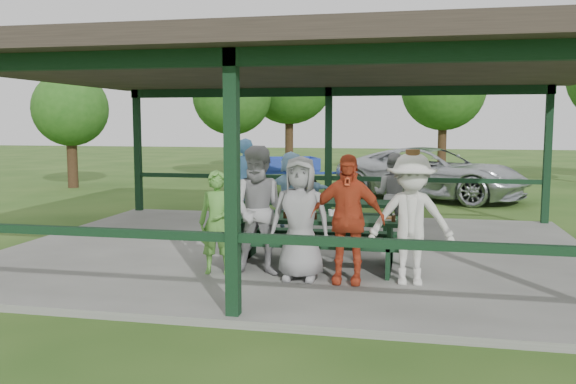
% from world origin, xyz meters
% --- Properties ---
extents(ground, '(90.00, 90.00, 0.00)m').
position_xyz_m(ground, '(0.00, 0.00, 0.00)').
color(ground, '#274A17').
rests_on(ground, ground).
extents(concrete_slab, '(10.00, 8.00, 0.10)m').
position_xyz_m(concrete_slab, '(0.00, 0.00, 0.05)').
color(concrete_slab, slate).
rests_on(concrete_slab, ground).
extents(pavilion_structure, '(10.60, 8.60, 3.24)m').
position_xyz_m(pavilion_structure, '(0.00, 0.00, 3.17)').
color(pavilion_structure, black).
rests_on(pavilion_structure, concrete_slab).
extents(picnic_table_near, '(2.65, 1.39, 0.75)m').
position_xyz_m(picnic_table_near, '(0.51, -1.20, 0.58)').
color(picnic_table_near, black).
rests_on(picnic_table_near, concrete_slab).
extents(picnic_table_far, '(2.78, 1.39, 0.75)m').
position_xyz_m(picnic_table_far, '(0.30, 0.80, 0.58)').
color(picnic_table_far, black).
rests_on(picnic_table_far, concrete_slab).
extents(table_setting, '(2.49, 0.45, 0.10)m').
position_xyz_m(table_setting, '(0.53, -1.16, 0.89)').
color(table_setting, white).
rests_on(table_setting, picnic_table_near).
extents(contestant_green, '(0.60, 0.44, 1.51)m').
position_xyz_m(contestant_green, '(-0.79, -1.98, 0.85)').
color(contestant_green, '#559739').
rests_on(contestant_green, concrete_slab).
extents(contestant_grey_left, '(0.98, 0.80, 1.87)m').
position_xyz_m(contestant_grey_left, '(-0.14, -1.96, 1.03)').
color(contestant_grey_left, '#969598').
rests_on(contestant_grey_left, concrete_slab).
extents(contestant_grey_mid, '(0.85, 0.56, 1.73)m').
position_xyz_m(contestant_grey_mid, '(0.45, -2.07, 0.97)').
color(contestant_grey_mid, gray).
rests_on(contestant_grey_mid, concrete_slab).
extents(contestant_red, '(1.05, 0.45, 1.77)m').
position_xyz_m(contestant_red, '(1.10, -2.11, 0.99)').
color(contestant_red, '#BD4021').
rests_on(contestant_red, concrete_slab).
extents(contestant_white_fedora, '(1.19, 0.73, 1.83)m').
position_xyz_m(contestant_white_fedora, '(1.96, -2.01, 0.99)').
color(contestant_white_fedora, silver).
rests_on(contestant_white_fedora, concrete_slab).
extents(spectator_lblue, '(1.54, 0.61, 1.62)m').
position_xyz_m(spectator_lblue, '(-0.45, 1.74, 0.91)').
color(spectator_lblue, '#93C2E4').
rests_on(spectator_lblue, concrete_slab).
extents(spectator_blue, '(0.74, 0.55, 1.87)m').
position_xyz_m(spectator_blue, '(-1.54, 2.11, 1.03)').
color(spectator_blue, '#467DB7').
rests_on(spectator_blue, concrete_slab).
extents(spectator_grey, '(0.92, 0.80, 1.61)m').
position_xyz_m(spectator_grey, '(1.58, 1.58, 0.91)').
color(spectator_grey, gray).
rests_on(spectator_grey, concrete_slab).
extents(pickup_truck, '(6.15, 4.51, 1.55)m').
position_xyz_m(pickup_truck, '(2.49, 8.42, 0.78)').
color(pickup_truck, silver).
rests_on(pickup_truck, ground).
extents(farm_trailer, '(3.59, 2.38, 1.27)m').
position_xyz_m(farm_trailer, '(-2.42, 8.72, 0.63)').
color(farm_trailer, '#1B3499').
rests_on(farm_trailer, ground).
extents(tree_far_left, '(3.19, 3.19, 4.99)m').
position_xyz_m(tree_far_left, '(-5.36, 13.61, 3.37)').
color(tree_far_left, black).
rests_on(tree_far_left, ground).
extents(tree_left, '(3.95, 3.95, 6.17)m').
position_xyz_m(tree_left, '(-3.53, 16.22, 4.18)').
color(tree_left, black).
rests_on(tree_left, ground).
extents(tree_mid, '(3.50, 3.50, 5.47)m').
position_xyz_m(tree_mid, '(3.06, 16.21, 3.70)').
color(tree_mid, black).
rests_on(tree_mid, ground).
extents(tree_edge_left, '(2.62, 2.62, 4.09)m').
position_xyz_m(tree_edge_left, '(-9.90, 9.16, 2.76)').
color(tree_edge_left, black).
rests_on(tree_edge_left, ground).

